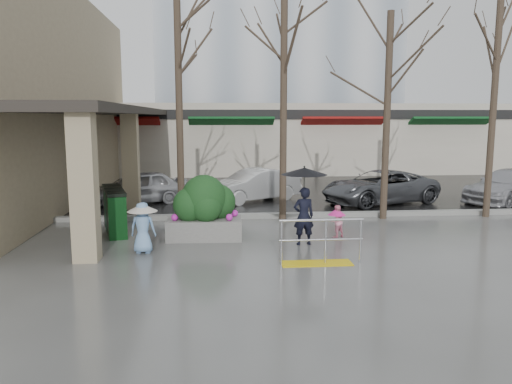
{
  "coord_description": "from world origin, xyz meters",
  "views": [
    {
      "loc": [
        -0.99,
        -11.91,
        3.28
      ],
      "look_at": [
        0.13,
        1.12,
        1.3
      ],
      "focal_mm": 35.0,
      "sensor_mm": 36.0,
      "label": 1
    }
  ],
  "objects": [
    {
      "name": "pillar_front",
      "position": [
        -3.9,
        -0.5,
        1.75
      ],
      "size": [
        0.55,
        0.55,
        3.5
      ],
      "primitive_type": "cube",
      "color": "tan",
      "rests_on": "ground"
    },
    {
      "name": "tree_east",
      "position": [
        8.0,
        3.6,
        5.38
      ],
      "size": [
        3.2,
        3.2,
        7.2
      ],
      "color": "#382B21",
      "rests_on": "ground"
    },
    {
      "name": "tree_midwest",
      "position": [
        1.2,
        3.6,
        5.23
      ],
      "size": [
        3.2,
        3.2,
        7.0
      ],
      "color": "#382B21",
      "rests_on": "ground"
    },
    {
      "name": "car_b",
      "position": [
        0.58,
        7.33,
        0.63
      ],
      "size": [
        3.97,
        3.09,
        1.26
      ],
      "primitive_type": "imported",
      "rotation": [
        0.0,
        0.0,
        -1.04
      ],
      "color": "silver",
      "rests_on": "ground"
    },
    {
      "name": "pillar_back",
      "position": [
        -3.9,
        6.0,
        1.75
      ],
      "size": [
        0.55,
        0.55,
        3.5
      ],
      "primitive_type": "cube",
      "color": "tan",
      "rests_on": "ground"
    },
    {
      "name": "news_boxes",
      "position": [
        -3.83,
        2.42,
        0.63
      ],
      "size": [
        1.09,
        2.31,
        1.26
      ],
      "rotation": [
        0.0,
        0.0,
        0.27
      ],
      "color": "#0D3D15",
      "rests_on": "ground"
    },
    {
      "name": "street_asphalt",
      "position": [
        0.0,
        22.0,
        0.01
      ],
      "size": [
        120.0,
        36.0,
        0.01
      ],
      "primitive_type": "cube",
      "color": "black",
      "rests_on": "ground"
    },
    {
      "name": "canopy_slab",
      "position": [
        -4.8,
        8.0,
        3.62
      ],
      "size": [
        2.8,
        18.0,
        0.25
      ],
      "primitive_type": "cube",
      "color": "#2D2823",
      "rests_on": "pillar_front"
    },
    {
      "name": "planter",
      "position": [
        -1.24,
        1.38,
        0.83
      ],
      "size": [
        2.03,
        1.18,
        1.75
      ],
      "rotation": [
        0.0,
        0.0,
        -0.03
      ],
      "color": "gray",
      "rests_on": "ground"
    },
    {
      "name": "office_tower",
      "position": [
        4.0,
        30.0,
        12.5
      ],
      "size": [
        18.0,
        12.0,
        25.0
      ],
      "primitive_type": "cube",
      "color": "#8C99A8",
      "rests_on": "ground"
    },
    {
      "name": "curb",
      "position": [
        0.0,
        4.0,
        0.07
      ],
      "size": [
        120.0,
        0.3,
        0.15
      ],
      "primitive_type": "cube",
      "color": "gray",
      "rests_on": "ground"
    },
    {
      "name": "tree_west",
      "position": [
        -2.0,
        3.6,
        5.08
      ],
      "size": [
        3.2,
        3.2,
        6.8
      ],
      "color": "#382B21",
      "rests_on": "ground"
    },
    {
      "name": "ground",
      "position": [
        0.0,
        0.0,
        0.0
      ],
      "size": [
        120.0,
        120.0,
        0.0
      ],
      "primitive_type": "plane",
      "color": "#51514F",
      "rests_on": "ground"
    },
    {
      "name": "child_pink",
      "position": [
        2.35,
        1.21,
        0.51
      ],
      "size": [
        0.54,
        0.49,
        0.89
      ],
      "rotation": [
        0.0,
        0.0,
        3.57
      ],
      "color": "#FF9BB8",
      "rests_on": "ground"
    },
    {
      "name": "tree_mideast",
      "position": [
        4.5,
        3.6,
        4.86
      ],
      "size": [
        3.2,
        3.2,
        6.5
      ],
      "color": "#382B21",
      "rests_on": "ground"
    },
    {
      "name": "woman",
      "position": [
        1.31,
        0.51,
        1.29
      ],
      "size": [
        1.19,
        1.19,
        2.05
      ],
      "rotation": [
        0.0,
        0.0,
        3.25
      ],
      "color": "black",
      "rests_on": "ground"
    },
    {
      "name": "car_c",
      "position": [
        5.3,
        6.39,
        0.63
      ],
      "size": [
        4.97,
        3.47,
        1.26
      ],
      "primitive_type": "imported",
      "rotation": [
        0.0,
        0.0,
        -1.24
      ],
      "color": "#4F5256",
      "rests_on": "ground"
    },
    {
      "name": "car_a",
      "position": [
        -3.84,
        7.08,
        0.63
      ],
      "size": [
        3.99,
        2.77,
        1.26
      ],
      "primitive_type": "imported",
      "rotation": [
        0.0,
        0.0,
        -1.18
      ],
      "color": "#B3B4B8",
      "rests_on": "ground"
    },
    {
      "name": "storefront_row",
      "position": [
        2.0,
        17.97,
        2.01
      ],
      "size": [
        34.0,
        6.74,
        4.0
      ],
      "color": "beige",
      "rests_on": "ground"
    },
    {
      "name": "child_blue",
      "position": [
        -2.71,
        0.07,
        0.74
      ],
      "size": [
        0.74,
        0.74,
        1.25
      ],
      "rotation": [
        0.0,
        0.0,
        3.02
      ],
      "color": "#7FADE2",
      "rests_on": "ground"
    },
    {
      "name": "near_building",
      "position": [
        -9.0,
        8.0,
        4.0
      ],
      "size": [
        6.0,
        18.0,
        8.0
      ],
      "primitive_type": "cube",
      "color": "tan",
      "rests_on": "ground"
    },
    {
      "name": "handrail",
      "position": [
        1.36,
        -1.2,
        0.38
      ],
      "size": [
        1.9,
        0.5,
        1.03
      ],
      "color": "yellow",
      "rests_on": "ground"
    },
    {
      "name": "car_d",
      "position": [
        10.36,
        6.24,
        0.63
      ],
      "size": [
        4.64,
        3.69,
        1.26
      ],
      "primitive_type": "imported",
      "rotation": [
        0.0,
        0.0,
        -1.05
      ],
      "color": "#AAAAAF",
      "rests_on": "ground"
    }
  ]
}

